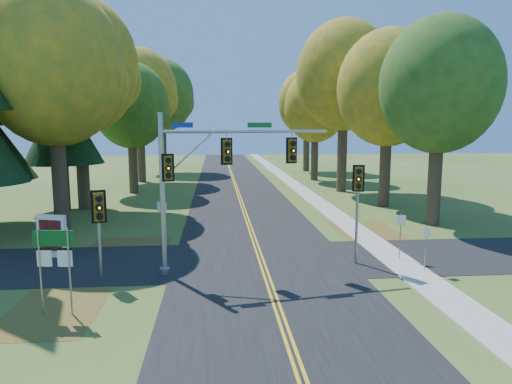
{
  "coord_description": "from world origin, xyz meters",
  "views": [
    {
      "loc": [
        -2.04,
        -18.28,
        6.14
      ],
      "look_at": [
        -0.24,
        1.88,
        3.2
      ],
      "focal_mm": 32.0,
      "sensor_mm": 36.0,
      "label": 1
    }
  ],
  "objects": [
    {
      "name": "ground",
      "position": [
        0.0,
        0.0,
        0.0
      ],
      "size": [
        160.0,
        160.0,
        0.0
      ],
      "primitive_type": "plane",
      "color": "#34531D",
      "rests_on": "ground"
    },
    {
      "name": "road_main",
      "position": [
        0.0,
        0.0,
        0.01
      ],
      "size": [
        8.0,
        160.0,
        0.02
      ],
      "primitive_type": "cube",
      "color": "black",
      "rests_on": "ground"
    },
    {
      "name": "road_cross",
      "position": [
        0.0,
        2.0,
        0.01
      ],
      "size": [
        60.0,
        6.0,
        0.02
      ],
      "primitive_type": "cube",
      "color": "black",
      "rests_on": "ground"
    },
    {
      "name": "centerline_left",
      "position": [
        -0.1,
        0.0,
        0.03
      ],
      "size": [
        0.1,
        160.0,
        0.01
      ],
      "primitive_type": "cube",
      "color": "gold",
      "rests_on": "road_main"
    },
    {
      "name": "centerline_right",
      "position": [
        0.1,
        0.0,
        0.03
      ],
      "size": [
        0.1,
        160.0,
        0.01
      ],
      "primitive_type": "cube",
      "color": "gold",
      "rests_on": "road_main"
    },
    {
      "name": "sidewalk_east",
      "position": [
        6.2,
        0.0,
        0.03
      ],
      "size": [
        1.6,
        160.0,
        0.06
      ],
      "primitive_type": "cube",
      "color": "#9E998E",
      "rests_on": "ground"
    },
    {
      "name": "leaf_patch_w_near",
      "position": [
        -6.5,
        4.0,
        0.01
      ],
      "size": [
        4.0,
        6.0,
        0.0
      ],
      "primitive_type": "cube",
      "color": "brown",
      "rests_on": "ground"
    },
    {
      "name": "leaf_patch_e",
      "position": [
        6.8,
        6.0,
        0.01
      ],
      "size": [
        3.5,
        8.0,
        0.0
      ],
      "primitive_type": "cube",
      "color": "brown",
      "rests_on": "ground"
    },
    {
      "name": "leaf_patch_w_far",
      "position": [
        -7.5,
        -3.0,
        0.01
      ],
      "size": [
        3.0,
        5.0,
        0.0
      ],
      "primitive_type": "cube",
      "color": "brown",
      "rests_on": "ground"
    },
    {
      "name": "tree_w_a",
      "position": [
        -11.13,
        9.38,
        9.49
      ],
      "size": [
        8.0,
        8.0,
        14.15
      ],
      "color": "#38281C",
      "rests_on": "ground"
    },
    {
      "name": "tree_e_a",
      "position": [
        11.57,
        8.77,
        8.53
      ],
      "size": [
        7.2,
        7.2,
        12.73
      ],
      "color": "#38281C",
      "rests_on": "ground"
    },
    {
      "name": "tree_w_b",
      "position": [
        -11.72,
        16.29,
        10.37
      ],
      "size": [
        8.6,
        8.6,
        15.38
      ],
      "color": "#38281C",
      "rests_on": "ground"
    },
    {
      "name": "tree_e_b",
      "position": [
        10.97,
        15.58,
        8.9
      ],
      "size": [
        7.6,
        7.6,
        13.33
      ],
      "color": "#38281C",
      "rests_on": "ground"
    },
    {
      "name": "tree_w_c",
      "position": [
        -9.54,
        24.47,
        7.94
      ],
      "size": [
        6.8,
        6.8,
        11.91
      ],
      "color": "#38281C",
      "rests_on": "ground"
    },
    {
      "name": "tree_e_c",
      "position": [
        9.88,
        23.69,
        10.66
      ],
      "size": [
        8.8,
        8.8,
        15.79
      ],
      "color": "#38281C",
      "rests_on": "ground"
    },
    {
      "name": "tree_w_d",
      "position": [
        -10.13,
        33.18,
        9.78
      ],
      "size": [
        8.2,
        8.2,
        14.56
      ],
      "color": "#38281C",
      "rests_on": "ground"
    },
    {
      "name": "tree_e_d",
      "position": [
        9.26,
        32.87,
        8.24
      ],
      "size": [
        7.0,
        7.0,
        12.32
      ],
      "color": "#38281C",
      "rests_on": "ground"
    },
    {
      "name": "tree_w_e",
      "position": [
        -8.92,
        44.09,
        10.07
      ],
      "size": [
        8.4,
        8.4,
        14.97
      ],
      "color": "#38281C",
      "rests_on": "ground"
    },
    {
      "name": "tree_e_e",
      "position": [
        10.47,
        43.58,
        9.19
      ],
      "size": [
        7.8,
        7.8,
        13.74
      ],
      "color": "#38281C",
      "rests_on": "ground"
    },
    {
      "name": "pine_c",
      "position": [
        -13.0,
        16.0,
        9.69
      ],
      "size": [
        5.6,
        5.6,
        20.56
      ],
      "color": "#38281C",
      "rests_on": "ground"
    },
    {
      "name": "traffic_mast",
      "position": [
        -2.41,
        0.56,
        4.29
      ],
      "size": [
        7.26,
        1.73,
        6.67
      ],
      "rotation": [
        0.0,
        0.0,
        0.18
      ],
      "color": "#979CA0",
      "rests_on": "ground"
    },
    {
      "name": "east_signal_pole",
      "position": [
        4.15,
        0.95,
        3.39
      ],
      "size": [
        0.51,
        0.6,
        4.47
      ],
      "rotation": [
        0.0,
        0.0,
        -0.25
      ],
      "color": "gray",
      "rests_on": "ground"
    },
    {
      "name": "ped_signal_pole",
      "position": [
        -6.63,
        -0.22,
        2.73
      ],
      "size": [
        0.56,
        0.67,
        3.67
      ],
      "rotation": [
        0.0,
        0.0,
        0.33
      ],
      "color": "gray",
      "rests_on": "ground"
    },
    {
      "name": "route_sign_cluster",
      "position": [
        -7.27,
        -3.48,
        2.04
      ],
      "size": [
        1.35,
        0.21,
        2.9
      ],
      "rotation": [
        0.0,
        0.0,
        -0.12
      ],
      "color": "gray",
      "rests_on": "ground"
    },
    {
      "name": "info_kiosk",
      "position": [
        -9.74,
        3.35,
        1.01
      ],
      "size": [
        1.46,
        0.62,
        2.03
      ],
      "rotation": [
        0.0,
        0.0,
        -0.3
      ],
      "color": "white",
      "rests_on": "ground"
    },
    {
      "name": "reg_sign_e_north",
      "position": [
        6.39,
        1.49,
        1.48
      ],
      "size": [
        0.41,
        0.11,
        2.17
      ],
      "rotation": [
        0.0,
        0.0,
        -0.21
      ],
      "color": "gray",
      "rests_on": "ground"
    },
    {
      "name": "reg_sign_e_south",
      "position": [
        6.75,
        -0.31,
        1.38
      ],
      "size": [
        0.36,
        0.18,
        2.02
      ],
      "rotation": [
        0.0,
        0.0,
        0.42
      ],
      "color": "gray",
      "rests_on": "ground"
    },
    {
      "name": "reg_sign_w",
      "position": [
        -4.77,
        4.76,
        1.66
      ],
      "size": [
        0.46,
        0.08,
        2.42
      ],
      "rotation": [
        0.0,
        0.0,
        -0.07
      ],
      "color": "gray",
      "rests_on": "ground"
    }
  ]
}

